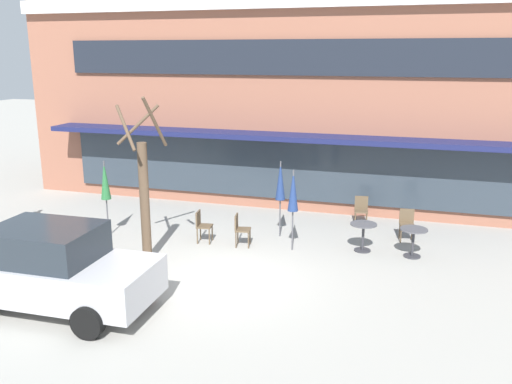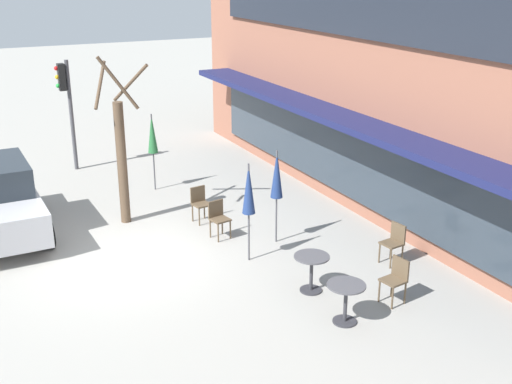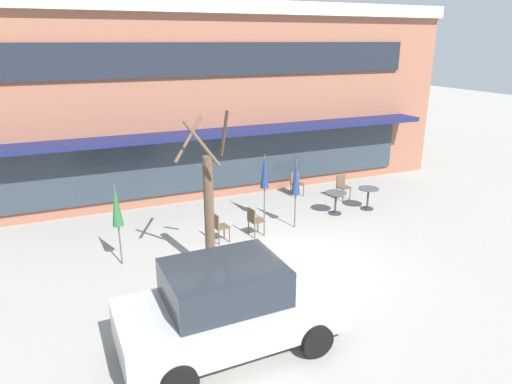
% 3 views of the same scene
% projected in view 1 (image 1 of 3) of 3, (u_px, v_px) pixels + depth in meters
% --- Properties ---
extents(ground_plane, '(80.00, 80.00, 0.00)m').
position_uv_depth(ground_plane, '(222.00, 278.00, 12.70)').
color(ground_plane, '#9E9B93').
extents(building_facade, '(19.21, 9.10, 6.92)m').
position_uv_depth(building_facade, '(310.00, 97.00, 21.06)').
color(building_facade, '#935B47').
rests_on(building_facade, ground).
extents(cafe_table_near_wall, '(0.70, 0.70, 0.76)m').
position_uv_depth(cafe_table_near_wall, '(413.00, 238.00, 13.92)').
color(cafe_table_near_wall, '#333338').
rests_on(cafe_table_near_wall, ground).
extents(cafe_table_streetside, '(0.70, 0.70, 0.76)m').
position_uv_depth(cafe_table_streetside, '(363.00, 232.00, 14.34)').
color(cafe_table_streetside, '#333338').
rests_on(cafe_table_streetside, ground).
extents(patio_umbrella_green_folded, '(0.28, 0.28, 2.20)m').
position_uv_depth(patio_umbrella_green_folded, '(280.00, 181.00, 15.20)').
color(patio_umbrella_green_folded, '#4C4C51').
rests_on(patio_umbrella_green_folded, ground).
extents(patio_umbrella_cream_folded, '(0.28, 0.28, 2.20)m').
position_uv_depth(patio_umbrella_cream_folded, '(105.00, 181.00, 15.26)').
color(patio_umbrella_cream_folded, '#4C4C51').
rests_on(patio_umbrella_cream_folded, ground).
extents(patio_umbrella_corner_open, '(0.28, 0.28, 2.20)m').
position_uv_depth(patio_umbrella_corner_open, '(293.00, 191.00, 14.12)').
color(patio_umbrella_corner_open, '#4C4C51').
rests_on(patio_umbrella_corner_open, ground).
extents(cafe_chair_0, '(0.46, 0.46, 0.89)m').
position_uv_depth(cafe_chair_0, '(407.00, 222.00, 15.15)').
color(cafe_chair_0, brown).
rests_on(cafe_chair_0, ground).
extents(cafe_chair_1, '(0.45, 0.45, 0.89)m').
position_uv_depth(cafe_chair_1, '(361.00, 208.00, 16.49)').
color(cafe_chair_1, brown).
rests_on(cafe_chair_1, ground).
extents(cafe_chair_2, '(0.45, 0.45, 0.89)m').
position_uv_depth(cafe_chair_2, '(202.00, 224.00, 15.00)').
color(cafe_chair_2, brown).
rests_on(cafe_chair_2, ground).
extents(cafe_chair_3, '(0.47, 0.47, 0.89)m').
position_uv_depth(cafe_chair_3, '(240.00, 228.00, 14.70)').
color(cafe_chair_3, brown).
rests_on(cafe_chair_3, ground).
extents(parked_sedan, '(4.24, 2.10, 1.76)m').
position_uv_depth(parked_sedan, '(52.00, 268.00, 11.03)').
color(parked_sedan, '#B7B7BC').
rests_on(parked_sedan, ground).
extents(street_tree, '(1.29, 1.37, 4.18)m').
position_uv_depth(street_tree, '(144.00, 193.00, 13.36)').
color(street_tree, brown).
rests_on(street_tree, ground).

